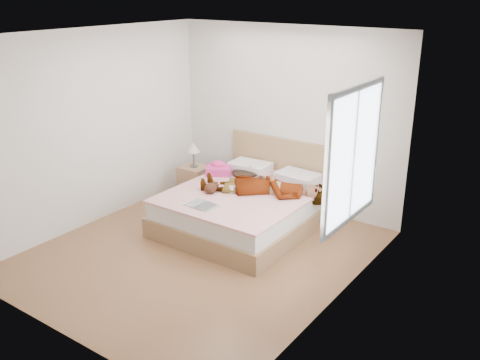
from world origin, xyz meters
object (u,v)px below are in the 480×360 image
(woman, at_px, (265,183))
(plush_toy, at_px, (211,188))
(magazine, at_px, (201,205))
(phone, at_px, (251,164))
(coffee_mug, at_px, (233,189))
(nightstand, at_px, (194,179))
(bed, at_px, (248,205))
(towel, at_px, (218,169))

(woman, bearing_deg, plush_toy, -73.27)
(magazine, height_order, plush_toy, plush_toy)
(phone, xyz_separation_m, coffee_mug, (0.19, -0.69, -0.12))
(plush_toy, relative_size, nightstand, 0.28)
(plush_toy, bearing_deg, phone, 86.76)
(bed, bearing_deg, nightstand, 164.78)
(bed, bearing_deg, coffee_mug, -113.74)
(plush_toy, distance_m, nightstand, 1.18)
(nightstand, bearing_deg, magazine, -46.64)
(woman, relative_size, nightstand, 1.92)
(bed, distance_m, towel, 0.82)
(phone, xyz_separation_m, nightstand, (-0.95, -0.14, -0.39))
(phone, height_order, towel, phone)
(bed, bearing_deg, woman, 18.05)
(towel, bearing_deg, woman, -12.04)
(woman, bearing_deg, phone, -151.09)
(magazine, bearing_deg, plush_toy, 111.70)
(phone, relative_size, towel, 0.20)
(woman, xyz_separation_m, plush_toy, (-0.55, -0.45, -0.05))
(plush_toy, bearing_deg, magazine, -68.30)
(woman, distance_m, phone, 0.64)
(coffee_mug, height_order, nightstand, nightstand)
(phone, height_order, magazine, phone)
(magazine, bearing_deg, coffee_mug, 83.74)
(woman, xyz_separation_m, phone, (-0.50, 0.40, 0.06))
(bed, relative_size, towel, 4.62)
(towel, bearing_deg, phone, 25.19)
(coffee_mug, relative_size, plush_toy, 0.51)
(bed, bearing_deg, plush_toy, -131.23)
(coffee_mug, bearing_deg, towel, 141.64)
(phone, height_order, coffee_mug, phone)
(towel, distance_m, coffee_mug, 0.78)
(phone, height_order, nightstand, nightstand)
(towel, distance_m, plush_toy, 0.75)
(bed, height_order, plush_toy, bed)
(woman, height_order, magazine, woman)
(magazine, distance_m, plush_toy, 0.46)
(phone, relative_size, bed, 0.04)
(woman, bearing_deg, nightstand, -122.72)
(magazine, bearing_deg, phone, 95.45)
(phone, xyz_separation_m, bed, (0.28, -0.47, -0.41))
(plush_toy, bearing_deg, nightstand, 141.82)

